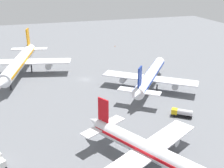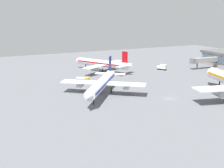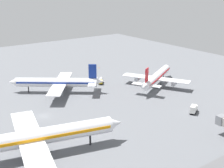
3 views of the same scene
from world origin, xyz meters
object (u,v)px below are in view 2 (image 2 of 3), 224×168
at_px(airplane_at_gate, 102,63).
at_px(airplane_distant, 102,83).
at_px(catering_truck, 162,67).
at_px(safety_cone_mid_apron, 25,80).
at_px(fuel_truck, 83,79).

height_order(airplane_at_gate, airplane_distant, airplane_distant).
xyz_separation_m(catering_truck, safety_cone_mid_apron, (7.89, 77.93, -1.40)).
bearing_deg(airplane_at_gate, safety_cone_mid_apron, 65.95).
relative_size(airplane_at_gate, catering_truck, 6.49).
bearing_deg(fuel_truck, safety_cone_mid_apron, -174.50).
xyz_separation_m(catering_truck, fuel_truck, (-7.79, 52.81, -0.31)).
xyz_separation_m(airplane_at_gate, airplane_distant, (-43.70, 19.61, 0.33)).
relative_size(airplane_at_gate, fuel_truck, 6.14).
height_order(catering_truck, fuel_truck, catering_truck).
relative_size(fuel_truck, safety_cone_mid_apron, 10.26).
height_order(catering_truck, safety_cone_mid_apron, catering_truck).
distance_m(airplane_at_gate, airplane_distant, 47.90).
xyz_separation_m(airplane_at_gate, fuel_truck, (-19.70, 19.42, -3.21)).
bearing_deg(fuel_truck, airplane_distant, -52.97).
bearing_deg(catering_truck, airplane_at_gate, 41.57).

